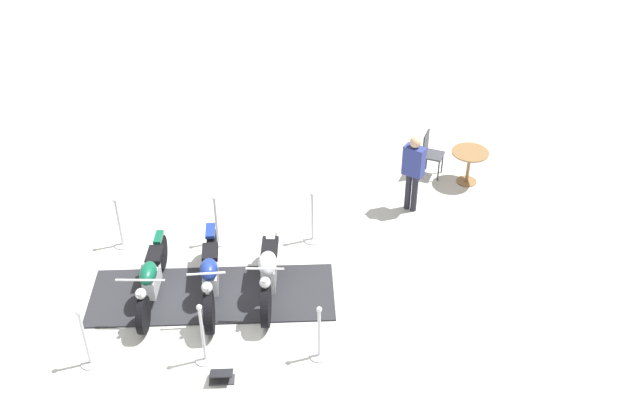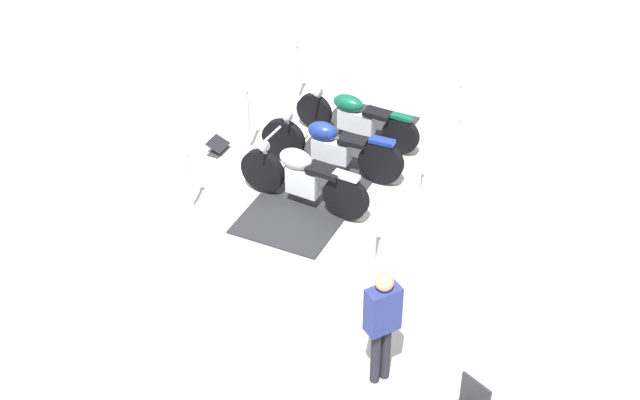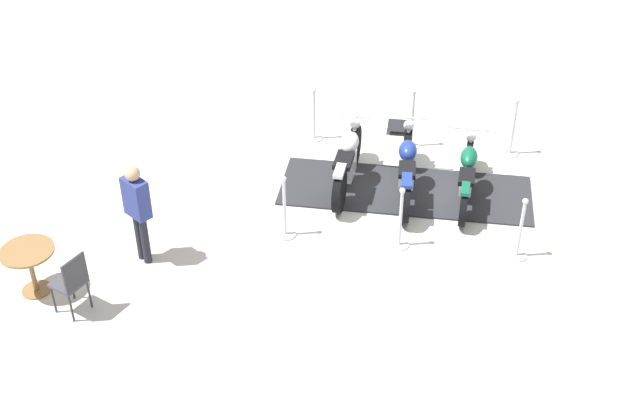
# 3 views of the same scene
# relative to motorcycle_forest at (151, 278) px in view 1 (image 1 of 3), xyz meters

# --- Properties ---
(ground_plane) EXTENTS (80.00, 80.00, 0.00)m
(ground_plane) POSITION_rel_motorcycle_forest_xyz_m (0.97, -0.18, -0.46)
(ground_plane) COLOR silver
(display_platform) EXTENTS (4.38, 2.31, 0.03)m
(display_platform) POSITION_rel_motorcycle_forest_xyz_m (0.97, -0.18, -0.44)
(display_platform) COLOR #28282D
(display_platform) RESTS_ON ground_plane
(motorcycle_forest) EXTENTS (0.90, 2.15, 0.92)m
(motorcycle_forest) POSITION_rel_motorcycle_forest_xyz_m (0.00, 0.00, 0.00)
(motorcycle_forest) COLOR black
(motorcycle_forest) RESTS_ON display_platform
(motorcycle_navy) EXTENTS (0.69, 2.34, 1.04)m
(motorcycle_navy) POSITION_rel_motorcycle_forest_xyz_m (0.96, -0.21, 0.02)
(motorcycle_navy) COLOR black
(motorcycle_navy) RESTS_ON display_platform
(motorcycle_chrome) EXTENTS (0.81, 2.08, 1.03)m
(motorcycle_chrome) POSITION_rel_motorcycle_forest_xyz_m (1.92, -0.42, 0.06)
(motorcycle_chrome) COLOR black
(motorcycle_chrome) RESTS_ON display_platform
(stanchion_right_front) EXTENTS (0.31, 0.31, 1.11)m
(stanchion_right_front) POSITION_rel_motorcycle_forest_xyz_m (-1.08, -1.22, -0.08)
(stanchion_right_front) COLOR silver
(stanchion_right_front) RESTS_ON ground_plane
(stanchion_left_mid) EXTENTS (0.32, 0.32, 1.06)m
(stanchion_left_mid) POSITION_rel_motorcycle_forest_xyz_m (1.29, 1.25, -0.11)
(stanchion_left_mid) COLOR silver
(stanchion_left_mid) RESTS_ON ground_plane
(stanchion_left_front) EXTENTS (0.32, 0.32, 1.06)m
(stanchion_left_front) POSITION_rel_motorcycle_forest_xyz_m (-0.43, 1.64, -0.11)
(stanchion_left_front) COLOR silver
(stanchion_left_front) RESTS_ON ground_plane
(stanchion_right_rear) EXTENTS (0.31, 0.31, 1.04)m
(stanchion_right_rear) POSITION_rel_motorcycle_forest_xyz_m (2.37, -2.00, -0.11)
(stanchion_right_rear) COLOR silver
(stanchion_right_rear) RESTS_ON ground_plane
(stanchion_left_rear) EXTENTS (0.34, 0.34, 1.09)m
(stanchion_left_rear) POSITION_rel_motorcycle_forest_xyz_m (3.02, 0.86, -0.12)
(stanchion_left_rear) COLOR silver
(stanchion_left_rear) RESTS_ON ground_plane
(stanchion_right_mid) EXTENTS (0.32, 0.32, 1.15)m
(stanchion_right_mid) POSITION_rel_motorcycle_forest_xyz_m (0.64, -1.61, -0.08)
(stanchion_right_mid) COLOR silver
(stanchion_right_mid) RESTS_ON ground_plane
(info_placard) EXTENTS (0.42, 0.34, 0.22)m
(info_placard) POSITION_rel_motorcycle_forest_xyz_m (0.82, -2.09, -0.38)
(info_placard) COLOR #333338
(info_placard) RESTS_ON ground_plane
(cafe_table) EXTENTS (0.76, 0.76, 0.74)m
(cafe_table) POSITION_rel_motorcycle_forest_xyz_m (6.63, 1.90, 0.10)
(cafe_table) COLOR olive
(cafe_table) RESTS_ON ground_plane
(cafe_chair_near_table) EXTENTS (0.56, 0.56, 0.98)m
(cafe_chair_near_table) POSITION_rel_motorcycle_forest_xyz_m (5.97, 2.39, 0.10)
(cafe_chair_near_table) COLOR #2D2D33
(cafe_chair_near_table) RESTS_ON ground_plane
(bystander_person) EXTENTS (0.43, 0.44, 1.65)m
(bystander_person) POSITION_rel_motorcycle_forest_xyz_m (5.14, 1.31, 0.53)
(bystander_person) COLOR #23232D
(bystander_person) RESTS_ON ground_plane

